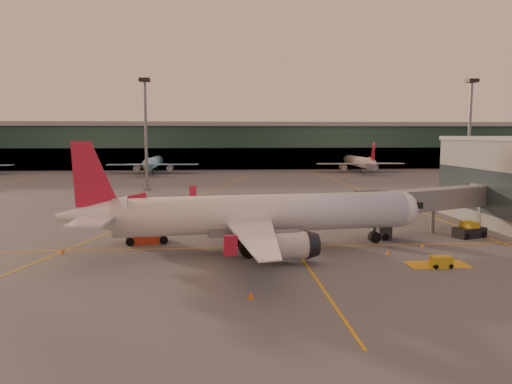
{
  "coord_description": "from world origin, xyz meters",
  "views": [
    {
      "loc": [
        -3.71,
        -50.72,
        12.8
      ],
      "look_at": [
        1.55,
        16.92,
        5.0
      ],
      "focal_mm": 35.0,
      "sensor_mm": 36.0,
      "label": 1
    }
  ],
  "objects": [
    {
      "name": "terminal",
      "position": [
        0.0,
        141.79,
        8.76
      ],
      "size": [
        400.0,
        20.0,
        17.6
      ],
      "color": "#19382D",
      "rests_on": "ground"
    },
    {
      "name": "cone_tail",
      "position": [
        -20.55,
        3.64,
        0.27
      ],
      "size": [
        0.44,
        0.44,
        0.56
      ],
      "color": "orange",
      "rests_on": "ground"
    },
    {
      "name": "cone_nose",
      "position": [
        19.67,
        3.56,
        0.26
      ],
      "size": [
        0.42,
        0.42,
        0.54
      ],
      "color": "orange",
      "rests_on": "ground"
    },
    {
      "name": "cone_wing_right",
      "position": [
        -1.17,
        -12.88,
        0.27
      ],
      "size": [
        0.44,
        0.44,
        0.56
      ],
      "color": "orange",
      "rests_on": "ground"
    },
    {
      "name": "ground",
      "position": [
        0.0,
        0.0,
        0.0
      ],
      "size": [
        600.0,
        600.0,
        0.0
      ],
      "primitive_type": "plane",
      "color": "#4C4F54",
      "rests_on": "ground"
    },
    {
      "name": "cone_fwd",
      "position": [
        14.58,
        0.56,
        0.26
      ],
      "size": [
        0.42,
        0.42,
        0.54
      ],
      "color": "orange",
      "rests_on": "ground"
    },
    {
      "name": "mast_west_near",
      "position": [
        -20.0,
        66.0,
        14.86
      ],
      "size": [
        2.4,
        2.4,
        25.6
      ],
      "color": "slate",
      "rests_on": "ground"
    },
    {
      "name": "mast_east_near",
      "position": [
        55.0,
        62.0,
        14.86
      ],
      "size": [
        2.4,
        2.4,
        25.6
      ],
      "color": "slate",
      "rests_on": "ground"
    },
    {
      "name": "main_airplane",
      "position": [
        0.11,
        3.29,
        3.95
      ],
      "size": [
        40.31,
        36.45,
        12.17
      ],
      "rotation": [
        0.0,
        0.0,
        0.12
      ],
      "color": "silver",
      "rests_on": "ground"
    },
    {
      "name": "catering_truck",
      "position": [
        -12.42,
        8.37,
        2.75
      ],
      "size": [
        6.59,
        3.66,
        4.84
      ],
      "rotation": [
        0.0,
        0.0,
        0.16
      ],
      "color": "#B6301A",
      "rests_on": "ground"
    },
    {
      "name": "pushback_tug",
      "position": [
        27.79,
        8.54,
        0.81
      ],
      "size": [
        4.33,
        3.22,
        1.99
      ],
      "rotation": [
        0.0,
        0.0,
        0.34
      ],
      "color": "black",
      "rests_on": "ground"
    },
    {
      "name": "taxi_markings",
      "position": [
        -7.32,
        44.49,
        0.01
      ],
      "size": [
        100.12,
        173.0,
        0.01
      ],
      "color": "orange",
      "rests_on": "ground"
    },
    {
      "name": "cone_wing_left",
      "position": [
        -0.7,
        20.94,
        0.29
      ],
      "size": [
        0.47,
        0.47,
        0.6
      ],
      "color": "orange",
      "rests_on": "ground"
    },
    {
      "name": "jet_bridge",
      "position": [
        25.62,
        12.26,
        4.15
      ],
      "size": [
        23.26,
        12.63,
        5.97
      ],
      "color": "slate",
      "rests_on": "ground"
    },
    {
      "name": "gpu_cart",
      "position": [
        17.81,
        -5.15,
        0.55
      ],
      "size": [
        1.99,
        1.26,
        1.13
      ],
      "rotation": [
        0.0,
        0.0,
        0.05
      ],
      "color": "#BD9817",
      "rests_on": "ground"
    },
    {
      "name": "distant_aircraft_row",
      "position": [
        -21.0,
        118.0,
        0.0
      ],
      "size": [
        290.0,
        34.0,
        13.0
      ],
      "color": "#89CCE6",
      "rests_on": "ground"
    }
  ]
}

